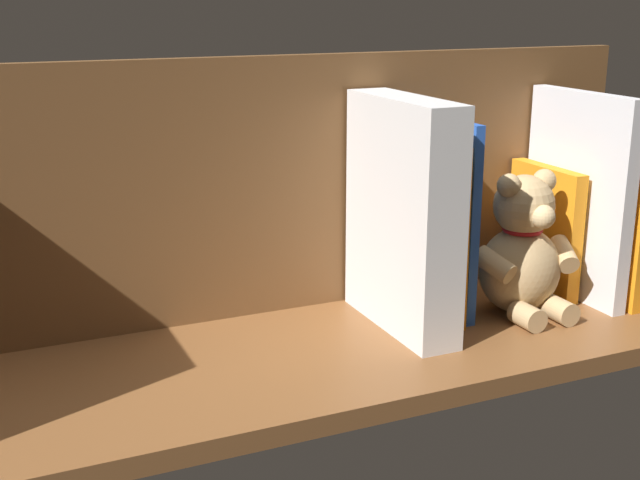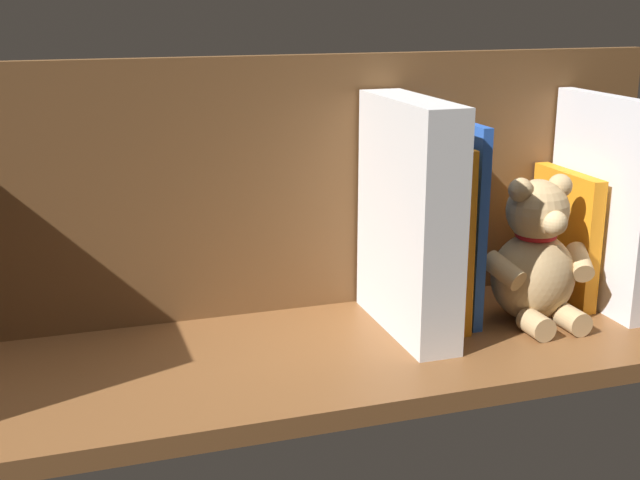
# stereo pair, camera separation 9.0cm
# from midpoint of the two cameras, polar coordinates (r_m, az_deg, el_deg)

# --- Properties ---
(ground_plane) EXTENTS (0.97, 0.30, 0.02)m
(ground_plane) POSITION_cam_midpoint_polar(r_m,az_deg,el_deg) (0.95, -2.75, -7.81)
(ground_plane) COLOR brown
(shelf_back_panel) EXTENTS (0.97, 0.02, 0.31)m
(shelf_back_panel) POSITION_cam_midpoint_polar(r_m,az_deg,el_deg) (1.01, -5.51, 3.55)
(shelf_back_panel) COLOR brown
(shelf_back_panel) RESTS_ON ground_plane
(book_0) EXTENTS (0.03, 0.19, 0.20)m
(book_0) POSITION_cam_midpoint_polar(r_m,az_deg,el_deg) (1.13, 15.99, 1.59)
(book_0) COLOR orange
(book_0) RESTS_ON ground_plane
(book_1) EXTENTS (0.02, 0.18, 0.26)m
(book_1) POSITION_cam_midpoint_polar(r_m,az_deg,el_deg) (1.10, 14.80, 2.89)
(book_1) COLOR silver
(book_1) RESTS_ON ground_plane
(book_2) EXTENTS (0.02, 0.13, 0.17)m
(book_2) POSITION_cam_midpoint_polar(r_m,az_deg,el_deg) (1.12, 12.71, 0.68)
(book_2) COLOR orange
(book_2) RESTS_ON ground_plane
(teddy_bear) EXTENTS (0.14, 0.11, 0.18)m
(teddy_bear) POSITION_cam_midpoint_polar(r_m,az_deg,el_deg) (1.03, 11.26, -0.87)
(teddy_bear) COLOR tan
(teddy_bear) RESTS_ON ground_plane
(book_3) EXTENTS (0.01, 0.14, 0.24)m
(book_3) POSITION_cam_midpoint_polar(r_m,az_deg,el_deg) (1.02, 5.89, 1.61)
(book_3) COLOR blue
(book_3) RESTS_ON ground_plane
(book_4) EXTENTS (0.03, 0.15, 0.21)m
(book_4) POSITION_cam_midpoint_polar(r_m,az_deg,el_deg) (1.01, 4.66, 0.78)
(book_4) COLOR orange
(book_4) RESTS_ON ground_plane
(dictionary_thick_white) EXTENTS (0.05, 0.19, 0.27)m
(dictionary_thick_white) POSITION_cam_midpoint_polar(r_m,az_deg,el_deg) (0.96, 2.94, 1.66)
(dictionary_thick_white) COLOR silver
(dictionary_thick_white) RESTS_ON ground_plane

